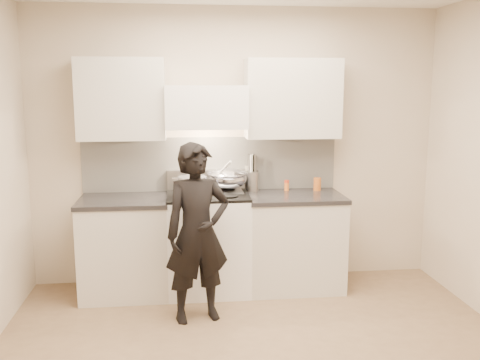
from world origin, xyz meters
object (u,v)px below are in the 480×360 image
wok (227,178)px  utensil_crock (252,179)px  stove (208,242)px  person (198,233)px  counter_right (293,241)px

wok → utensil_crock: bearing=21.4°
stove → person: bearing=-100.6°
wok → utensil_crock: 0.27m
counter_right → person: size_ratio=0.61×
utensil_crock → person: person is taller
wok → person: person is taller
person → counter_right: bearing=20.1°
stove → utensil_crock: 0.76m
wok → stove: bearing=-144.1°
utensil_crock → wok: bearing=-158.6°
counter_right → utensil_crock: 0.73m
utensil_crock → person: 1.09m
stove → counter_right: 0.83m
stove → utensil_crock: utensil_crock is taller
utensil_crock → counter_right: bearing=-32.5°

